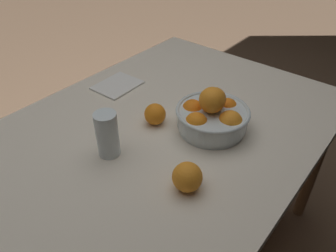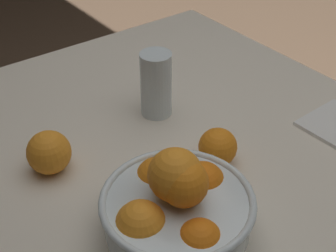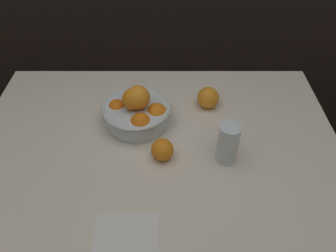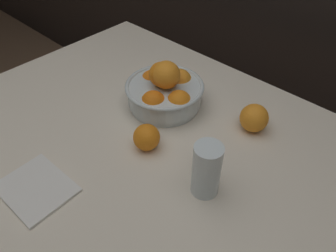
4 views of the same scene
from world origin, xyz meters
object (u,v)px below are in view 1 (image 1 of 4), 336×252
at_px(orange_loose_front, 187,177).
at_px(fruit_bowl, 212,116).
at_px(juice_glass, 107,136).
at_px(orange_loose_near_bowl, 155,114).

bearing_deg(orange_loose_front, fruit_bowl, -160.19).
xyz_separation_m(fruit_bowl, orange_loose_front, (0.26, 0.09, -0.02)).
height_order(juice_glass, orange_loose_near_bowl, juice_glass).
xyz_separation_m(fruit_bowl, juice_glass, (0.30, -0.17, 0.01)).
bearing_deg(orange_loose_near_bowl, juice_glass, -1.56).
bearing_deg(juice_glass, orange_loose_front, 97.51).
bearing_deg(orange_loose_near_bowl, fruit_bowl, 118.37).
height_order(juice_glass, orange_loose_front, juice_glass).
xyz_separation_m(juice_glass, orange_loose_near_bowl, (-0.21, 0.01, -0.03)).
height_order(fruit_bowl, orange_loose_near_bowl, fruit_bowl).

